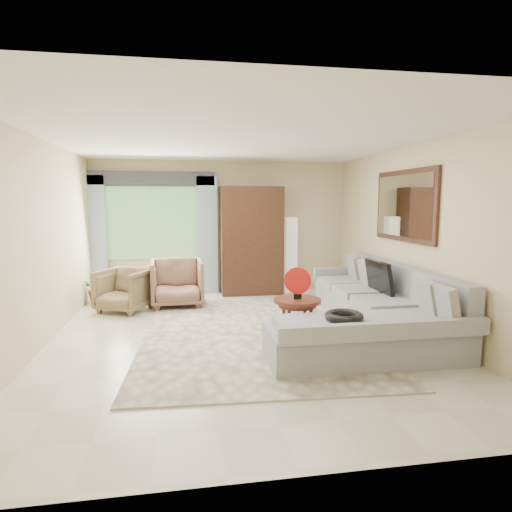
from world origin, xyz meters
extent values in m
plane|color=silver|center=(0.00, 0.00, 0.00)|extent=(6.00, 6.00, 0.00)
cube|color=beige|center=(0.20, 0.06, 0.01)|extent=(3.21, 4.15, 0.02)
cube|color=#9A9DA2|center=(2.00, 0.50, 0.20)|extent=(0.90, 2.40, 0.40)
cube|color=#9A9DA2|center=(1.30, -1.10, 0.20)|extent=(2.30, 0.80, 0.40)
cube|color=#9A9DA2|center=(2.35, 0.10, 0.65)|extent=(0.20, 3.20, 0.50)
cube|color=#9A9DA2|center=(2.00, 1.78, 0.51)|extent=(0.90, 0.16, 0.22)
cube|color=#9A9DA2|center=(1.30, -1.55, 0.49)|extent=(2.30, 0.10, 0.18)
cube|color=black|center=(2.05, 0.23, 0.72)|extent=(0.14, 0.74, 0.48)
torus|color=black|center=(1.00, -1.13, 0.55)|extent=(0.43, 0.43, 0.09)
cylinder|color=#441F12|center=(0.64, -0.44, 0.58)|extent=(0.60, 0.60, 0.04)
cylinder|color=#441F12|center=(0.64, -0.44, 0.27)|extent=(0.40, 0.40, 0.54)
cylinder|color=red|center=(0.64, -0.44, 0.83)|extent=(0.32, 0.17, 0.34)
imported|color=olive|center=(-1.74, 1.69, 0.35)|extent=(1.03, 1.04, 0.71)
imported|color=#8D624D|center=(-0.89, 1.91, 0.41)|extent=(0.92, 0.94, 0.82)
imported|color=#999999|center=(-2.28, 2.34, 0.27)|extent=(0.58, 0.53, 0.55)
cube|color=#321B10|center=(0.55, 2.72, 1.05)|extent=(1.20, 0.55, 2.10)
cube|color=silver|center=(1.35, 2.78, 0.75)|extent=(0.24, 0.24, 1.50)
cube|color=#669E59|center=(-1.35, 2.97, 1.40)|extent=(1.80, 0.04, 1.40)
cube|color=#9EB7CC|center=(-2.40, 2.88, 1.15)|extent=(0.40, 0.08, 2.30)
cube|color=#9EB7CC|center=(-0.30, 2.88, 1.15)|extent=(0.40, 0.08, 2.30)
cube|color=#1E232D|center=(-1.35, 2.90, 2.25)|extent=(2.40, 0.12, 0.26)
cube|color=black|center=(2.47, 0.35, 1.75)|extent=(0.04, 1.70, 1.05)
cube|color=white|center=(2.45, 0.35, 1.75)|extent=(0.02, 1.54, 0.90)
camera|label=1|loc=(-0.73, -5.54, 1.81)|focal=30.00mm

